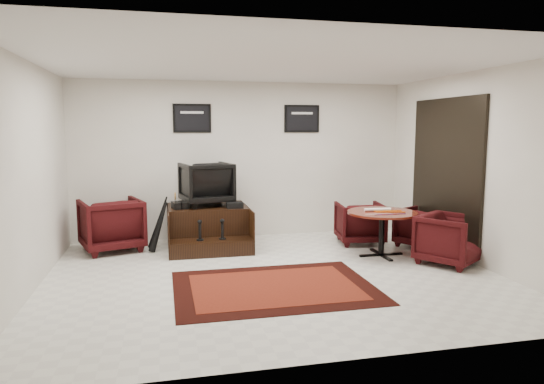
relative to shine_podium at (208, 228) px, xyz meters
The scene contains 16 objects.
ground 2.00m from the shine_podium, 68.71° to the right, with size 6.00×6.00×0.00m, color silver.
room_shell 2.52m from the shine_podium, 56.76° to the right, with size 6.02×5.02×2.81m.
area_rug 2.43m from the shine_podium, 75.35° to the right, with size 2.48×1.86×0.01m.
shine_podium is the anchor object (origin of this frame).
shine_chair 0.78m from the shine_podium, 90.00° to the left, with size 0.79×0.74×0.81m, color black.
shoes_pair 0.63m from the shine_podium, 168.45° to the right, with size 0.28×0.33×0.11m.
polish_kit 0.64m from the shine_podium, 31.26° to the right, with size 0.27×0.18×0.09m, color black.
umbrella_black 0.83m from the shine_podium, 164.87° to the right, with size 0.31×0.12×0.84m, color black, non-canonical shape.
umbrella_hooked 0.81m from the shine_podium, behind, with size 0.33×0.13×0.90m, color black, non-canonical shape.
armchair_side 1.56m from the shine_podium, behind, with size 0.91×0.85×0.94m, color black.
meeting_table 2.87m from the shine_podium, 25.10° to the right, with size 1.07×1.07×0.70m.
table_chair_back 2.61m from the shine_podium, ahead, with size 0.76×0.71×0.78m, color black.
table_chair_window 3.59m from the shine_podium, 13.41° to the right, with size 0.70×0.65×0.72m, color black.
table_chair_corner 3.83m from the shine_podium, 29.17° to the right, with size 0.79×0.74×0.81m, color black.
paper_roll 2.81m from the shine_podium, 24.40° to the right, with size 0.05×0.05×0.42m, color white.
table_clutter 2.99m from the shine_podium, 26.08° to the right, with size 0.57×0.31×0.01m.
Camera 1 is at (-1.42, -6.19, 1.98)m, focal length 32.00 mm.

